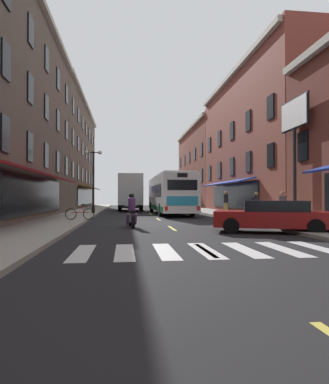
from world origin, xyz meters
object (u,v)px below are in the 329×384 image
at_px(sedan_mid, 129,202).
at_px(motorcycle_rider, 131,213).
at_px(pedestrian_near, 256,205).
at_px(billboard_sign, 294,128).
at_px(street_lamp_twin, 93,178).
at_px(transit_bus, 169,194).
at_px(box_truck, 131,192).
at_px(sedan_near, 272,216).
at_px(pedestrian_mid, 282,207).
at_px(pedestrian_far, 226,202).
at_px(bicycle_near, 80,214).

relative_size(sedan_mid, motorcycle_rider, 2.14).
bearing_deg(sedan_mid, pedestrian_near, -76.07).
bearing_deg(billboard_sign, street_lamp_twin, 137.71).
relative_size(transit_bus, box_truck, 1.57).
relative_size(sedan_near, pedestrian_mid, 3.03).
distance_m(motorcycle_rider, pedestrian_near, 7.69).
bearing_deg(pedestrian_far, sedan_mid, 114.27).
relative_size(transit_bus, pedestrian_mid, 7.72).
xyz_separation_m(motorcycle_rider, pedestrian_near, (7.29, 2.45, 0.28)).
bearing_deg(box_truck, motorcycle_rider, -90.88).
relative_size(pedestrian_near, pedestrian_far, 0.90).
relative_size(motorcycle_rider, pedestrian_mid, 1.30).
height_order(transit_bus, pedestrian_mid, transit_bus).
bearing_deg(street_lamp_twin, billboard_sign, -42.29).
bearing_deg(motorcycle_rider, pedestrian_far, 51.06).
relative_size(pedestrian_near, pedestrian_mid, 1.01).
bearing_deg(sedan_near, transit_bus, 98.07).
bearing_deg(motorcycle_rider, street_lamp_twin, 103.84).
bearing_deg(pedestrian_near, sedan_near, -38.33).
relative_size(pedestrian_far, street_lamp_twin, 0.35).
bearing_deg(pedestrian_near, pedestrian_far, 154.93).
bearing_deg(pedestrian_far, billboard_sign, -76.32).
bearing_deg(sedan_mid, box_truck, -90.06).
height_order(transit_bus, box_truck, box_truck).
xyz_separation_m(box_truck, pedestrian_mid, (7.05, -19.76, -1.00)).
height_order(motorcycle_rider, pedestrian_far, pedestrian_far).
relative_size(sedan_mid, pedestrian_far, 2.46).
relative_size(transit_bus, street_lamp_twin, 2.39).
relative_size(sedan_mid, pedestrian_near, 2.74).
distance_m(transit_bus, sedan_near, 15.48).
distance_m(billboard_sign, sedan_near, 7.04).
relative_size(motorcycle_rider, bicycle_near, 1.22).
distance_m(transit_bus, box_truck, 7.65).
distance_m(billboard_sign, box_truck, 20.26).
xyz_separation_m(sedan_mid, pedestrian_far, (7.34, -21.11, 0.35)).
bearing_deg(street_lamp_twin, transit_bus, 2.84).
bearing_deg(pedestrian_mid, transit_bus, 149.19).
height_order(billboard_sign, sedan_near, billboard_sign).
bearing_deg(sedan_mid, motorcycle_rider, -90.57).
xyz_separation_m(box_truck, motorcycle_rider, (-0.29, -19.08, -1.24)).
xyz_separation_m(box_truck, sedan_mid, (0.01, 11.50, -1.23)).
distance_m(transit_bus, motorcycle_rider, 12.66).
bearing_deg(sedan_mid, pedestrian_far, -70.82).
bearing_deg(billboard_sign, sedan_mid, 106.26).
bearing_deg(sedan_mid, transit_bus, -80.23).
xyz_separation_m(transit_bus, pedestrian_near, (3.80, -9.68, -0.74)).
bearing_deg(pedestrian_mid, bicycle_near, -160.42).
distance_m(transit_bus, sedan_mid, 18.75).
distance_m(sedan_near, pedestrian_far, 12.80).
bearing_deg(pedestrian_far, transit_bus, 152.54).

